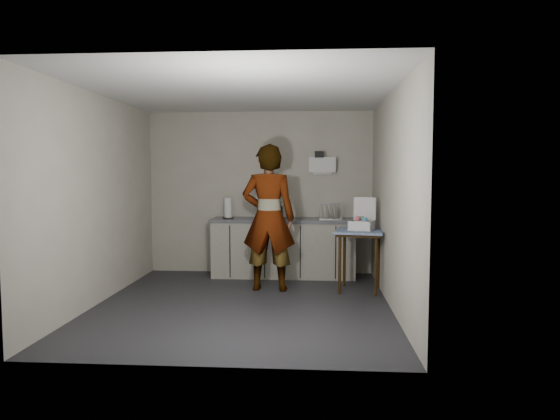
# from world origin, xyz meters

# --- Properties ---
(ground) EXTENTS (4.00, 4.00, 0.00)m
(ground) POSITION_xyz_m (0.00, 0.00, 0.00)
(ground) COLOR #252429
(ground) RESTS_ON ground
(wall_back) EXTENTS (3.60, 0.02, 2.60)m
(wall_back) POSITION_xyz_m (0.00, 1.99, 1.30)
(wall_back) COLOR #B6B09F
(wall_back) RESTS_ON ground
(wall_right) EXTENTS (0.02, 4.00, 2.60)m
(wall_right) POSITION_xyz_m (1.79, 0.00, 1.30)
(wall_right) COLOR #B6B09F
(wall_right) RESTS_ON ground
(wall_left) EXTENTS (0.02, 4.00, 2.60)m
(wall_left) POSITION_xyz_m (-1.79, 0.00, 1.30)
(wall_left) COLOR #B6B09F
(wall_left) RESTS_ON ground
(ceiling) EXTENTS (3.60, 4.00, 0.01)m
(ceiling) POSITION_xyz_m (0.00, 0.00, 2.60)
(ceiling) COLOR white
(ceiling) RESTS_ON wall_back
(kitchen_counter) EXTENTS (2.24, 0.62, 0.91)m
(kitchen_counter) POSITION_xyz_m (0.40, 1.70, 0.43)
(kitchen_counter) COLOR black
(kitchen_counter) RESTS_ON ground
(wall_shelf) EXTENTS (0.42, 0.18, 0.37)m
(wall_shelf) POSITION_xyz_m (1.00, 1.92, 1.75)
(wall_shelf) COLOR white
(wall_shelf) RESTS_ON ground
(side_table) EXTENTS (0.76, 0.76, 0.84)m
(side_table) POSITION_xyz_m (1.50, 0.80, 0.73)
(side_table) COLOR #34220C
(side_table) RESTS_ON ground
(standing_man) EXTENTS (0.75, 0.51, 2.01)m
(standing_man) POSITION_xyz_m (0.25, 0.77, 1.01)
(standing_man) COLOR #B2A593
(standing_man) RESTS_ON ground
(soap_bottle) EXTENTS (0.14, 0.14, 0.26)m
(soap_bottle) POSITION_xyz_m (0.34, 1.70, 1.04)
(soap_bottle) COLOR black
(soap_bottle) RESTS_ON kitchen_counter
(soda_can) EXTENTS (0.07, 0.07, 0.13)m
(soda_can) POSITION_xyz_m (0.33, 1.68, 0.98)
(soda_can) COLOR red
(soda_can) RESTS_ON kitchen_counter
(dark_bottle) EXTENTS (0.07, 0.07, 0.23)m
(dark_bottle) POSITION_xyz_m (0.02, 1.68, 1.03)
(dark_bottle) COLOR black
(dark_bottle) RESTS_ON kitchen_counter
(paper_towel) EXTENTS (0.18, 0.18, 0.32)m
(paper_towel) POSITION_xyz_m (-0.47, 1.66, 1.06)
(paper_towel) COLOR black
(paper_towel) RESTS_ON kitchen_counter
(dish_rack) EXTENTS (0.35, 0.26, 0.25)m
(dish_rack) POSITION_xyz_m (1.12, 1.67, 0.97)
(dish_rack) COLOR silver
(dish_rack) RESTS_ON kitchen_counter
(bakery_box) EXTENTS (0.40, 0.41, 0.44)m
(bakery_box) POSITION_xyz_m (1.53, 0.87, 0.94)
(bakery_box) COLOR white
(bakery_box) RESTS_ON side_table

